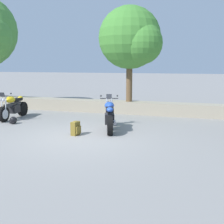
{
  "coord_description": "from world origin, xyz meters",
  "views": [
    {
      "loc": [
        3.53,
        -8.05,
        2.29
      ],
      "look_at": [
        0.74,
        1.2,
        0.65
      ],
      "focal_mm": 45.9,
      "sensor_mm": 36.0,
      "label": 1
    }
  ],
  "objects_px": {
    "rider_backpack": "(76,128)",
    "rider_helmet": "(13,120)",
    "leafy_tree_mid_left": "(132,39)",
    "motorcycle_blue_centre": "(110,116)",
    "motorcycle_yellow_near_left": "(13,107)"
  },
  "relations": [
    {
      "from": "rider_backpack",
      "to": "rider_helmet",
      "type": "xyz_separation_m",
      "value": [
        -3.01,
        0.92,
        -0.11
      ]
    },
    {
      "from": "motorcycle_yellow_near_left",
      "to": "leafy_tree_mid_left",
      "type": "height_order",
      "value": "leafy_tree_mid_left"
    },
    {
      "from": "motorcycle_yellow_near_left",
      "to": "motorcycle_blue_centre",
      "type": "relative_size",
      "value": 1.03
    },
    {
      "from": "motorcycle_yellow_near_left",
      "to": "rider_helmet",
      "type": "distance_m",
      "value": 1.17
    },
    {
      "from": "leafy_tree_mid_left",
      "to": "motorcycle_yellow_near_left",
      "type": "bearing_deg",
      "value": -149.38
    },
    {
      "from": "rider_helmet",
      "to": "leafy_tree_mid_left",
      "type": "xyz_separation_m",
      "value": [
        3.83,
        3.56,
        3.23
      ]
    },
    {
      "from": "motorcycle_blue_centre",
      "to": "rider_helmet",
      "type": "height_order",
      "value": "motorcycle_blue_centre"
    },
    {
      "from": "motorcycle_blue_centre",
      "to": "leafy_tree_mid_left",
      "type": "bearing_deg",
      "value": 90.18
    },
    {
      "from": "motorcycle_blue_centre",
      "to": "rider_helmet",
      "type": "relative_size",
      "value": 7.16
    },
    {
      "from": "leafy_tree_mid_left",
      "to": "rider_helmet",
      "type": "bearing_deg",
      "value": -137.1
    },
    {
      "from": "motorcycle_yellow_near_left",
      "to": "motorcycle_blue_centre",
      "type": "xyz_separation_m",
      "value": [
        4.48,
        -0.79,
        0.0
      ]
    },
    {
      "from": "motorcycle_blue_centre",
      "to": "leafy_tree_mid_left",
      "type": "relative_size",
      "value": 0.47
    },
    {
      "from": "motorcycle_yellow_near_left",
      "to": "rider_helmet",
      "type": "bearing_deg",
      "value": -55.06
    },
    {
      "from": "rider_backpack",
      "to": "rider_helmet",
      "type": "height_order",
      "value": "rider_backpack"
    },
    {
      "from": "rider_helmet",
      "to": "leafy_tree_mid_left",
      "type": "relative_size",
      "value": 0.07
    }
  ]
}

